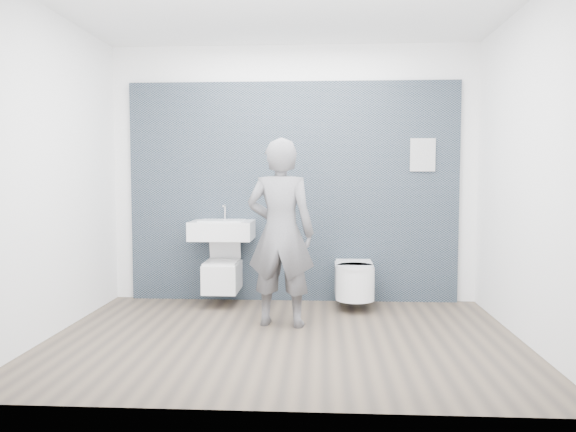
# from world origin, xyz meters

# --- Properties ---
(ground) EXTENTS (4.00, 4.00, 0.00)m
(ground) POSITION_xyz_m (0.00, 0.00, 0.00)
(ground) COLOR brown
(ground) RESTS_ON ground
(room_shell) EXTENTS (4.00, 4.00, 4.00)m
(room_shell) POSITION_xyz_m (0.00, 0.00, 1.74)
(room_shell) COLOR white
(room_shell) RESTS_ON ground
(tile_wall) EXTENTS (3.60, 0.06, 2.40)m
(tile_wall) POSITION_xyz_m (0.00, 1.47, 0.00)
(tile_wall) COLOR black
(tile_wall) RESTS_ON ground
(washbasin) EXTENTS (0.66, 0.49, 0.49)m
(washbasin) POSITION_xyz_m (-0.74, 1.19, 0.81)
(washbasin) COLOR white
(washbasin) RESTS_ON ground
(toilet_square) EXTENTS (0.36, 0.52, 0.70)m
(toilet_square) POSITION_xyz_m (-0.74, 1.18, 0.33)
(toilet_square) COLOR white
(toilet_square) RESTS_ON ground
(toilet_rounded) EXTENTS (0.39, 0.67, 0.36)m
(toilet_rounded) POSITION_xyz_m (0.66, 1.10, 0.30)
(toilet_rounded) COLOR white
(toilet_rounded) RESTS_ON ground
(info_placard) EXTENTS (0.26, 0.03, 0.35)m
(info_placard) POSITION_xyz_m (1.40, 1.43, 0.00)
(info_placard) COLOR white
(info_placard) RESTS_ON ground
(visitor) EXTENTS (0.68, 0.49, 1.72)m
(visitor) POSITION_xyz_m (-0.06, 0.40, 0.86)
(visitor) COLOR slate
(visitor) RESTS_ON ground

